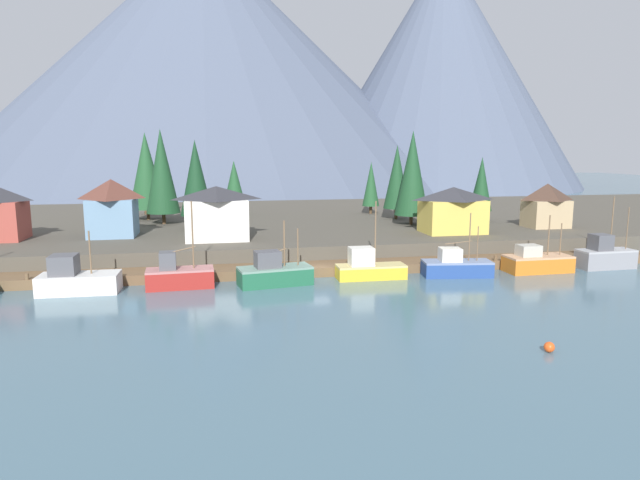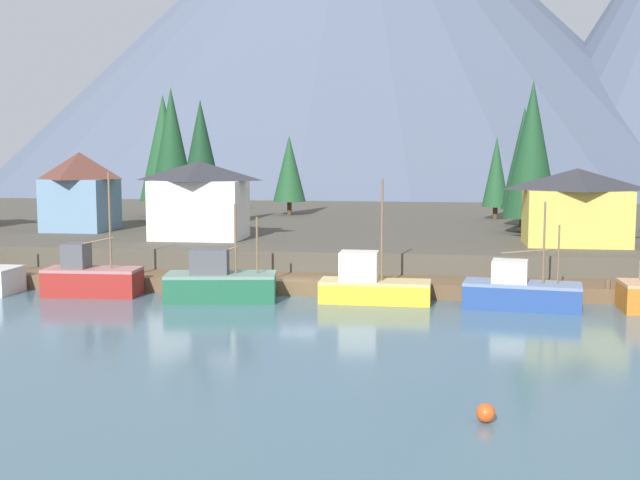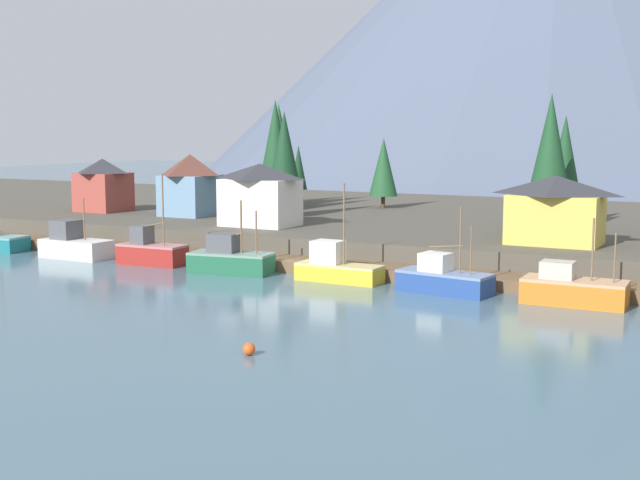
% 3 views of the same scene
% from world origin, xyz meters
% --- Properties ---
extents(ground_plane, '(400.00, 400.00, 1.00)m').
position_xyz_m(ground_plane, '(0.00, 20.00, -0.50)').
color(ground_plane, '#476675').
extents(dock, '(80.00, 4.00, 1.60)m').
position_xyz_m(dock, '(0.00, 1.99, 0.50)').
color(dock, brown).
rests_on(dock, ground_plane).
extents(shoreline_bank, '(400.00, 56.00, 2.50)m').
position_xyz_m(shoreline_bank, '(0.00, 32.00, 1.25)').
color(shoreline_bank, '#4C473D').
rests_on(shoreline_bank, ground_plane).
extents(mountain_west_peak, '(181.43, 181.43, 86.83)m').
position_xyz_m(mountain_west_peak, '(-11.93, 154.55, 43.41)').
color(mountain_west_peak, '#4C566B').
rests_on(mountain_west_peak, ground_plane).
extents(fishing_boat_red, '(6.44, 2.92, 8.33)m').
position_xyz_m(fishing_boat_red, '(-13.95, -1.60, 1.18)').
color(fishing_boat_red, maroon).
rests_on(fishing_boat_red, ground_plane).
extents(fishing_boat_green, '(7.48, 4.07, 6.32)m').
position_xyz_m(fishing_boat_green, '(-4.84, -2.22, 1.18)').
color(fishing_boat_green, '#1E5B3D').
rests_on(fishing_boat_green, ground_plane).
extents(fishing_boat_yellow, '(7.13, 2.55, 8.01)m').
position_xyz_m(fishing_boat_yellow, '(5.00, -1.39, 1.16)').
color(fishing_boat_yellow, gold).
rests_on(fishing_boat_yellow, ground_plane).
extents(fishing_boat_blue, '(7.41, 3.67, 6.66)m').
position_xyz_m(fishing_boat_blue, '(14.34, -1.97, 1.05)').
color(fishing_boat_blue, navy).
rests_on(fishing_boat_blue, ground_plane).
extents(house_white, '(7.64, 5.35, 6.38)m').
position_xyz_m(house_white, '(-10.13, 11.18, 5.75)').
color(house_white, silver).
rests_on(house_white, shoreline_bank).
extents(house_blue, '(5.74, 5.99, 7.05)m').
position_xyz_m(house_blue, '(-22.75, 16.32, 6.10)').
color(house_blue, '#6689A8').
rests_on(house_blue, shoreline_bank).
extents(house_yellow, '(7.98, 5.50, 5.88)m').
position_xyz_m(house_yellow, '(19.68, 11.14, 5.50)').
color(house_yellow, gold).
rests_on(house_yellow, shoreline_bank).
extents(conifer_near_left, '(2.38, 2.38, 7.71)m').
position_xyz_m(conifer_near_left, '(-21.50, 39.33, 7.14)').
color(conifer_near_left, '#4C3823').
rests_on(conifer_near_left, shoreline_bank).
extents(conifer_near_right, '(2.82, 2.82, 8.60)m').
position_xyz_m(conifer_near_right, '(15.17, 33.44, 7.44)').
color(conifer_near_right, '#4C3823').
rests_on(conifer_near_right, shoreline_bank).
extents(conifer_mid_left, '(4.33, 4.33, 11.90)m').
position_xyz_m(conifer_mid_left, '(-12.71, 20.52, 9.38)').
color(conifer_mid_left, '#4C3823').
rests_on(conifer_mid_left, shoreline_bank).
extents(conifer_mid_right, '(3.62, 3.62, 8.83)m').
position_xyz_m(conifer_mid_right, '(-7.14, 35.69, 7.66)').
color(conifer_mid_right, '#4C3823').
rests_on(conifer_mid_right, shoreline_bank).
extents(conifer_back_left, '(5.33, 5.33, 13.15)m').
position_xyz_m(conifer_back_left, '(-20.31, 32.08, 9.92)').
color(conifer_back_left, '#4C3823').
rests_on(conifer_back_left, shoreline_bank).
extents(conifer_back_right, '(4.79, 4.79, 13.22)m').
position_xyz_m(conifer_back_right, '(17.17, 19.54, 9.80)').
color(conifer_back_right, '#4C3823').
rests_on(conifer_back_right, shoreline_bank).
extents(conifer_centre, '(4.77, 4.77, 13.50)m').
position_xyz_m(conifer_centre, '(-17.58, 26.71, 10.05)').
color(conifer_centre, '#4C3823').
rests_on(conifer_centre, shoreline_bank).
extents(conifer_far_right, '(4.00, 4.00, 11.28)m').
position_xyz_m(conifer_far_right, '(17.18, 26.24, 8.93)').
color(conifer_far_right, '#4C3823').
rests_on(conifer_far_right, shoreline_bank).
extents(channel_buoy, '(0.70, 0.70, 0.70)m').
position_xyz_m(channel_buoy, '(11.02, -23.79, 0.35)').
color(channel_buoy, '#E04C19').
rests_on(channel_buoy, ground_plane).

